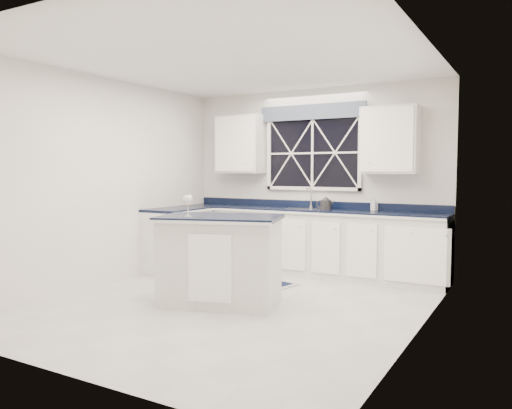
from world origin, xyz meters
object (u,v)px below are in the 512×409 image
Objects in this scene: kettle at (326,203)px; wine_glass at (188,201)px; dishwasher at (240,240)px; island at (220,260)px; faucet at (311,197)px; soap_bottle at (374,204)px.

kettle is 2.39m from wine_glass.
dishwasher is 2.21m from island.
wine_glass is (-0.41, -2.43, 0.07)m from faucet.
dishwasher is 3.23× the size of wine_glass.
dishwasher is at bearing -173.88° from soap_bottle.
soap_bottle is (0.95, 0.03, -0.08)m from faucet.
dishwasher is 3.10× the size of kettle.
wine_glass is (-0.26, -0.25, 0.67)m from island.
faucet is at bearing 80.50° from wine_glass.
faucet reaches higher than dishwasher.
island is 5.69× the size of kettle.
faucet is 1.19× the size of wine_glass.
faucet is at bearing -178.46° from soap_bottle.
kettle is at bearing -26.37° from faucet.
faucet is 0.20× the size of island.
kettle is at bearing -165.15° from soap_bottle.
island is 9.11× the size of soap_bottle.
kettle is (1.40, 0.05, 0.62)m from dishwasher.
wine_glass is 2.81m from soap_bottle.
dishwasher is 0.54× the size of island.
soap_bottle is (1.10, 2.21, 0.52)m from island.
wine_glass is 1.54× the size of soap_bottle.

